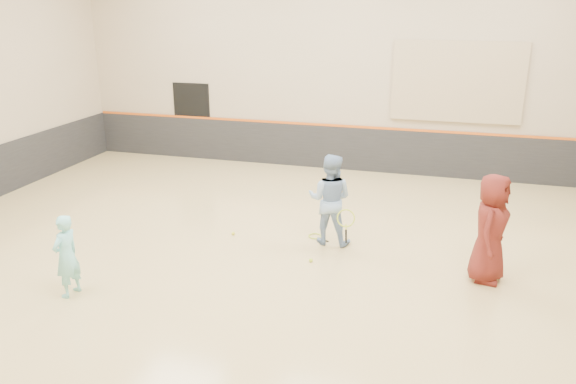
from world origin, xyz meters
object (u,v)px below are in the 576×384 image
(instructor, at_px, (330,199))
(young_man, at_px, (491,228))
(girl, at_px, (66,256))
(spare_racket, at_px, (315,236))

(instructor, bearing_deg, young_man, 165.88)
(girl, relative_size, spare_racket, 2.25)
(instructor, bearing_deg, spare_racket, -28.20)
(instructor, distance_m, spare_racket, 0.93)
(girl, xyz_separation_m, spare_racket, (3.19, 3.29, -0.65))
(instructor, height_order, young_man, young_man)
(instructor, relative_size, young_man, 0.96)
(girl, xyz_separation_m, young_man, (6.32, 2.33, 0.25))
(spare_racket, bearing_deg, girl, -134.05)
(girl, distance_m, spare_racket, 4.63)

